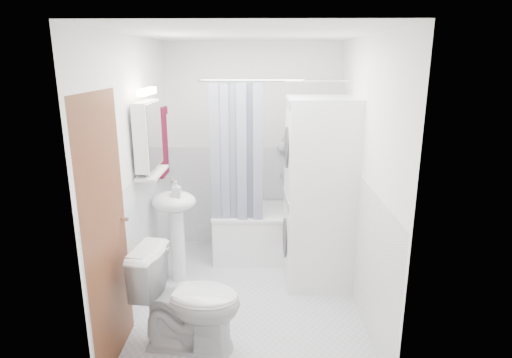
{
  "coord_description": "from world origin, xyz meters",
  "views": [
    {
      "loc": [
        0.12,
        -3.65,
        2.19
      ],
      "look_at": [
        0.05,
        0.15,
        1.13
      ],
      "focal_mm": 30.0,
      "sensor_mm": 36.0,
      "label": 1
    }
  ],
  "objects_px": {
    "bathtub": "(278,230)",
    "washer_dryer": "(320,193)",
    "toilet": "(189,300)",
    "sink": "(175,215)"
  },
  "relations": [
    {
      "from": "bathtub",
      "to": "washer_dryer",
      "type": "xyz_separation_m",
      "value": [
        0.38,
        -0.55,
        0.63
      ]
    },
    {
      "from": "bathtub",
      "to": "washer_dryer",
      "type": "height_order",
      "value": "washer_dryer"
    },
    {
      "from": "washer_dryer",
      "to": "toilet",
      "type": "relative_size",
      "value": 2.26
    },
    {
      "from": "bathtub",
      "to": "toilet",
      "type": "height_order",
      "value": "toilet"
    },
    {
      "from": "sink",
      "to": "toilet",
      "type": "xyz_separation_m",
      "value": [
        0.3,
        -1.06,
        -0.3
      ]
    },
    {
      "from": "washer_dryer",
      "to": "toilet",
      "type": "bearing_deg",
      "value": -137.37
    },
    {
      "from": "bathtub",
      "to": "toilet",
      "type": "bearing_deg",
      "value": -114.28
    },
    {
      "from": "sink",
      "to": "toilet",
      "type": "bearing_deg",
      "value": -74.02
    },
    {
      "from": "bathtub",
      "to": "toilet",
      "type": "distance_m",
      "value": 1.81
    },
    {
      "from": "toilet",
      "to": "sink",
      "type": "bearing_deg",
      "value": 24.08
    }
  ]
}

